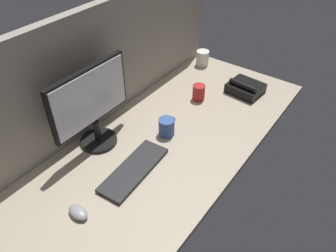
% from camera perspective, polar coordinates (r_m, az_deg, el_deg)
% --- Properties ---
extents(ground_plane, '(1.80, 0.80, 0.03)m').
position_cam_1_polar(ground_plane, '(1.64, -1.02, -2.85)').
color(ground_plane, tan).
extents(cubicle_wall_back, '(1.80, 0.05, 0.60)m').
position_cam_1_polar(cubicle_wall_back, '(1.67, -11.63, 10.35)').
color(cubicle_wall_back, gray).
rests_on(cubicle_wall_back, ground_plane).
extents(monitor, '(0.43, 0.18, 0.40)m').
position_cam_1_polar(monitor, '(1.52, -13.18, 3.71)').
color(monitor, black).
rests_on(monitor, ground_plane).
extents(keyboard, '(0.38, 0.16, 0.02)m').
position_cam_1_polar(keyboard, '(1.48, -5.93, -7.55)').
color(keyboard, '#262628').
rests_on(keyboard, ground_plane).
extents(mouse, '(0.07, 0.10, 0.03)m').
position_cam_1_polar(mouse, '(1.37, -15.30, -14.29)').
color(mouse, '#99999E').
rests_on(mouse, ground_plane).
extents(mug_ceramic_blue, '(0.11, 0.08, 0.09)m').
position_cam_1_polar(mug_ceramic_blue, '(1.64, -0.22, -0.11)').
color(mug_ceramic_blue, '#38569E').
rests_on(mug_ceramic_blue, ground_plane).
extents(mug_red_plastic, '(0.07, 0.07, 0.09)m').
position_cam_1_polar(mug_red_plastic, '(1.90, 5.35, 5.85)').
color(mug_red_plastic, red).
rests_on(mug_red_plastic, ground_plane).
extents(mug_ceramic_white, '(0.12, 0.08, 0.10)m').
position_cam_1_polar(mug_ceramic_white, '(2.25, 6.05, 11.70)').
color(mug_ceramic_white, white).
rests_on(mug_ceramic_white, ground_plane).
extents(desk_phone, '(0.19, 0.20, 0.09)m').
position_cam_1_polar(desk_phone, '(2.01, 13.27, 6.46)').
color(desk_phone, black).
rests_on(desk_phone, ground_plane).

